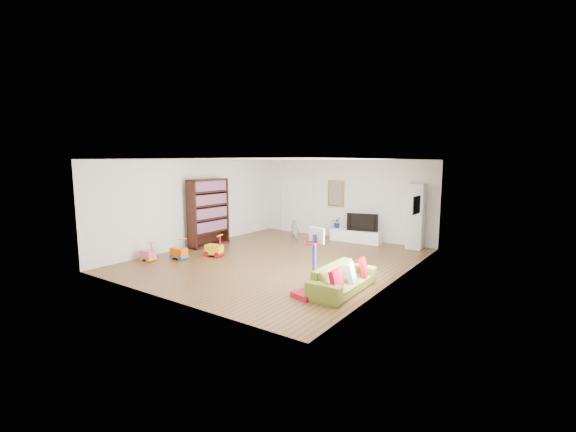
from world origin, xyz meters
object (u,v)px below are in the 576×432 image
Objects in this scene: bookshelf at (209,213)px; sofa at (343,279)px; media_console at (356,236)px; basketball_hoop at (309,263)px.

sofa is (5.50, -1.54, -0.79)m from bookshelf.
media_console is 0.92× the size of sofa.
media_console is 1.25× the size of basketball_hoop.
media_console is at bearing 120.47° from basketball_hoop.
bookshelf reaches higher than media_console.
basketball_hoop is (-0.42, -0.66, 0.41)m from sofa.
bookshelf is 5.54m from basketball_hoop.
media_console is at bearing 40.85° from bookshelf.
basketball_hoop reaches higher than sofa.
basketball_hoop is at bearing -76.29° from media_console.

